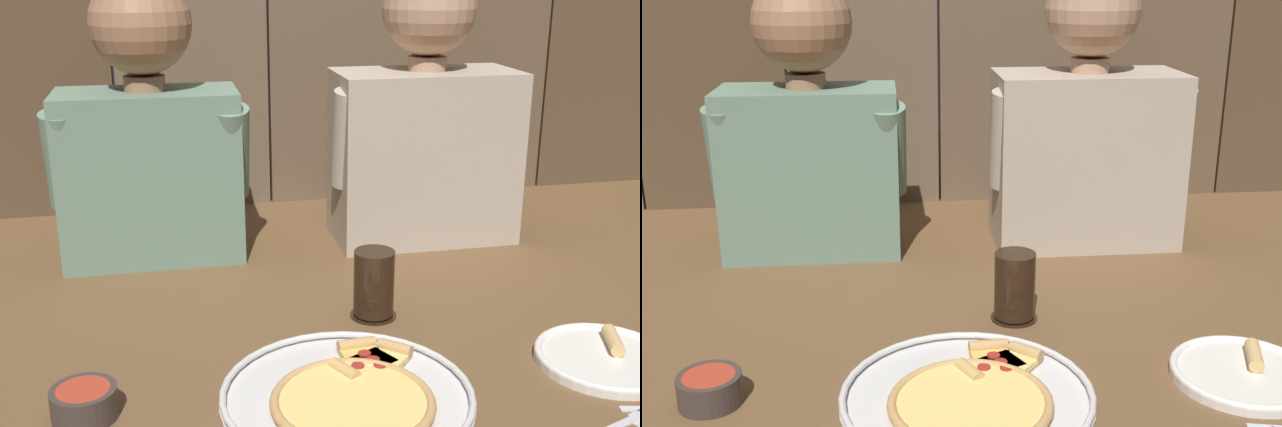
% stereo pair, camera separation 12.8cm
% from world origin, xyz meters
% --- Properties ---
extents(ground_plane, '(3.20, 3.20, 0.00)m').
position_xyz_m(ground_plane, '(0.00, 0.00, 0.00)').
color(ground_plane, brown).
extents(pizza_tray, '(0.36, 0.36, 0.03)m').
position_xyz_m(pizza_tray, '(-0.03, -0.19, 0.01)').
color(pizza_tray, silver).
rests_on(pizza_tray, ground).
extents(dinner_plate, '(0.21, 0.21, 0.03)m').
position_xyz_m(dinner_plate, '(0.38, -0.17, 0.01)').
color(dinner_plate, white).
rests_on(dinner_plate, ground).
extents(drinking_glass, '(0.08, 0.08, 0.12)m').
position_xyz_m(drinking_glass, '(0.08, 0.06, 0.06)').
color(drinking_glass, black).
rests_on(drinking_glass, ground).
extents(dipping_bowl, '(0.09, 0.09, 0.04)m').
position_xyz_m(dipping_bowl, '(-0.39, -0.16, 0.02)').
color(dipping_bowl, '#3D332D').
rests_on(dipping_bowl, ground).
extents(diner_left, '(0.39, 0.21, 0.58)m').
position_xyz_m(diner_left, '(-0.29, 0.43, 0.28)').
color(diner_left, slate).
rests_on(diner_left, ground).
extents(diner_right, '(0.42, 0.20, 0.60)m').
position_xyz_m(diner_right, '(0.29, 0.43, 0.28)').
color(diner_right, '#B2A38E').
rests_on(diner_right, ground).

